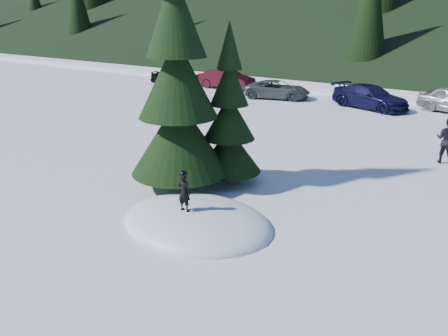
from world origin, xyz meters
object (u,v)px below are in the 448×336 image
Objects in this scene: car_2 at (277,89)px; car_0 at (177,76)px; spruce_tall at (178,89)px; spruce_short at (229,123)px; car_3 at (370,97)px; child_skier at (184,192)px; car_1 at (227,79)px; adult_0 at (448,140)px.

car_0 is at bearing 69.26° from car_2.
spruce_tall is 2.11m from spruce_short.
spruce_tall reaches higher than car_3.
spruce_short is 1.23× the size of car_0.
spruce_short is 3.84m from child_skier.
spruce_tall reaches higher than car_0.
spruce_short is at bearing 54.46° from spruce_tall.
car_0 is at bearing 132.23° from spruce_tall.
car_3 is at bearing 91.36° from spruce_short.
car_1 is at bearing 121.73° from spruce_tall.
spruce_short is at bearing -145.83° from car_1.
adult_0 is at bearing 50.46° from spruce_tall.
car_2 is at bearing -106.92° from car_1.
car_2 is (-7.82, 18.79, -0.39)m from child_skier.
spruce_tall is 17.23m from car_3.
child_skier is 26.32m from car_0.
car_0 is 0.94× the size of car_1.
car_2 is at bearing -117.88° from car_0.
car_0 is 4.58m from car_1.
car_0 reaches higher than car_2.
adult_0 is 0.41× the size of car_2.
car_1 is at bearing -104.08° from car_0.
adult_0 is 0.43× the size of car_0.
car_2 is (-12.43, 8.59, -0.31)m from adult_0.
car_3 is at bearing 87.88° from spruce_tall.
adult_0 is 10.80m from car_3.
spruce_tall is at bearing -125.54° from spruce_short.
spruce_tall is 21.43m from car_1.
spruce_short is (1.00, 1.40, -1.22)m from spruce_tall.
car_1 is at bearing 58.03° from car_2.
car_2 is at bearing 110.13° from car_3.
spruce_short is 1.15× the size of car_1.
spruce_short is at bearing -161.85° from car_3.
spruce_short is 20.72m from car_1.
adult_0 is 24.20m from car_0.
spruce_tall is 1.85× the size of car_1.
car_1 is at bearing 126.13° from spruce_short.
car_0 is at bearing 136.41° from spruce_short.
car_1 reaches higher than car_2.
spruce_tall is 3.75m from child_skier.
adult_0 is at bearing -141.65° from car_2.
car_3 is (16.33, -0.27, -0.02)m from car_0.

